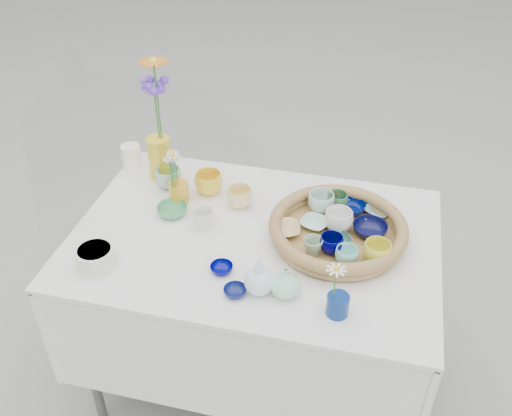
% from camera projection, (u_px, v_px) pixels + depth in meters
% --- Properties ---
extents(ground, '(80.00, 80.00, 0.00)m').
position_uv_depth(ground, '(255.00, 374.00, 2.44)').
color(ground, gray).
extents(display_table, '(1.26, 0.86, 0.77)m').
position_uv_depth(display_table, '(255.00, 374.00, 2.44)').
color(display_table, white).
rests_on(display_table, ground).
extents(wicker_tray, '(0.47, 0.47, 0.08)m').
position_uv_depth(wicker_tray, '(338.00, 230.00, 1.94)').
color(wicker_tray, olive).
rests_on(wicker_tray, display_table).
extents(tray_ceramic_0, '(0.12, 0.12, 0.03)m').
position_uv_depth(tray_ceramic_0, '(352.00, 208.00, 2.05)').
color(tray_ceramic_0, '#000E54').
rests_on(tray_ceramic_0, wicker_tray).
extents(tray_ceramic_1, '(0.14, 0.14, 0.04)m').
position_uv_depth(tray_ceramic_1, '(370.00, 229.00, 1.95)').
color(tray_ceramic_1, '#080A33').
rests_on(tray_ceramic_1, wicker_tray).
extents(tray_ceramic_2, '(0.12, 0.12, 0.07)m').
position_uv_depth(tray_ceramic_2, '(377.00, 252.00, 1.83)').
color(tray_ceramic_2, yellow).
rests_on(tray_ceramic_2, wicker_tray).
extents(tray_ceramic_3, '(0.12, 0.12, 0.03)m').
position_uv_depth(tray_ceramic_3, '(336.00, 242.00, 1.90)').
color(tray_ceramic_3, '#37735B').
rests_on(tray_ceramic_3, wicker_tray).
extents(tray_ceramic_4, '(0.07, 0.07, 0.06)m').
position_uv_depth(tray_ceramic_4, '(313.00, 247.00, 1.86)').
color(tray_ceramic_4, '#8CA98B').
rests_on(tray_ceramic_4, wicker_tray).
extents(tray_ceramic_5, '(0.12, 0.12, 0.02)m').
position_uv_depth(tray_ceramic_5, '(315.00, 223.00, 1.99)').
color(tray_ceramic_5, silver).
rests_on(tray_ceramic_5, wicker_tray).
extents(tray_ceramic_6, '(0.12, 0.12, 0.08)m').
position_uv_depth(tray_ceramic_6, '(321.00, 203.00, 2.04)').
color(tray_ceramic_6, silver).
rests_on(tray_ceramic_6, wicker_tray).
extents(tray_ceramic_7, '(0.12, 0.12, 0.08)m').
position_uv_depth(tray_ceramic_7, '(339.00, 221.00, 1.96)').
color(tray_ceramic_7, white).
rests_on(tray_ceramic_7, wicker_tray).
extents(tray_ceramic_8, '(0.12, 0.12, 0.02)m').
position_uv_depth(tray_ceramic_8, '(379.00, 211.00, 2.05)').
color(tray_ceramic_8, '#71A9D6').
rests_on(tray_ceramic_8, wicker_tray).
extents(tray_ceramic_9, '(0.10, 0.10, 0.06)m').
position_uv_depth(tray_ceramic_9, '(331.00, 244.00, 1.87)').
color(tray_ceramic_9, '#00004E').
rests_on(tray_ceramic_9, wicker_tray).
extents(tray_ceramic_10, '(0.14, 0.14, 0.03)m').
position_uv_depth(tray_ceramic_10, '(284.00, 230.00, 1.96)').
color(tray_ceramic_10, '#DDC681').
rests_on(tray_ceramic_10, wicker_tray).
extents(tray_ceramic_11, '(0.09, 0.09, 0.06)m').
position_uv_depth(tray_ceramic_11, '(347.00, 256.00, 1.82)').
color(tray_ceramic_11, '#89DCD5').
rests_on(tray_ceramic_11, wicker_tray).
extents(tray_ceramic_12, '(0.10, 0.10, 0.06)m').
position_uv_depth(tray_ceramic_12, '(337.00, 201.00, 2.07)').
color(tray_ceramic_12, '#377341').
rests_on(tray_ceramic_12, wicker_tray).
extents(loose_ceramic_0, '(0.14, 0.14, 0.08)m').
position_uv_depth(loose_ceramic_0, '(209.00, 183.00, 2.17)').
color(loose_ceramic_0, yellow).
rests_on(loose_ceramic_0, display_table).
extents(loose_ceramic_1, '(0.12, 0.12, 0.07)m').
position_uv_depth(loose_ceramic_1, '(240.00, 197.00, 2.10)').
color(loose_ceramic_1, '#F5D884').
rests_on(loose_ceramic_1, display_table).
extents(loose_ceramic_2, '(0.14, 0.14, 0.03)m').
position_uv_depth(loose_ceramic_2, '(172.00, 210.00, 2.07)').
color(loose_ceramic_2, '#479D63').
rests_on(loose_ceramic_2, display_table).
extents(loose_ceramic_3, '(0.10, 0.10, 0.07)m').
position_uv_depth(loose_ceramic_3, '(203.00, 219.00, 2.00)').
color(loose_ceramic_3, silver).
rests_on(loose_ceramic_3, display_table).
extents(loose_ceramic_4, '(0.08, 0.08, 0.02)m').
position_uv_depth(loose_ceramic_4, '(222.00, 268.00, 1.83)').
color(loose_ceramic_4, '#00016B').
rests_on(loose_ceramic_4, display_table).
extents(loose_ceramic_5, '(0.10, 0.10, 0.08)m').
position_uv_depth(loose_ceramic_5, '(169.00, 178.00, 2.20)').
color(loose_ceramic_5, '#8FBCAD').
rests_on(loose_ceramic_5, display_table).
extents(loose_ceramic_6, '(0.07, 0.07, 0.02)m').
position_uv_depth(loose_ceramic_6, '(235.00, 291.00, 1.75)').
color(loose_ceramic_6, '#0C1653').
rests_on(loose_ceramic_6, display_table).
extents(fluted_bowl, '(0.16, 0.16, 0.07)m').
position_uv_depth(fluted_bowl, '(96.00, 257.00, 1.84)').
color(fluted_bowl, silver).
rests_on(fluted_bowl, display_table).
extents(bud_vase_paleblue, '(0.11, 0.11, 0.14)m').
position_uv_depth(bud_vase_paleblue, '(259.00, 275.00, 1.72)').
color(bud_vase_paleblue, white).
rests_on(bud_vase_paleblue, display_table).
extents(bud_vase_seafoam, '(0.12, 0.12, 0.10)m').
position_uv_depth(bud_vase_seafoam, '(285.00, 282.00, 1.72)').
color(bud_vase_seafoam, '#A0E2C4').
rests_on(bud_vase_seafoam, display_table).
extents(bud_vase_cobalt, '(0.08, 0.08, 0.07)m').
position_uv_depth(bud_vase_cobalt, '(338.00, 305.00, 1.67)').
color(bud_vase_cobalt, navy).
rests_on(bud_vase_cobalt, display_table).
extents(single_daisy, '(0.09, 0.09, 0.12)m').
position_uv_depth(single_daisy, '(335.00, 283.00, 1.62)').
color(single_daisy, white).
rests_on(single_daisy, bud_vase_cobalt).
extents(tall_vase_yellow, '(0.12, 0.12, 0.17)m').
position_uv_depth(tall_vase_yellow, '(160.00, 158.00, 2.23)').
color(tall_vase_yellow, yellow).
rests_on(tall_vase_yellow, display_table).
extents(gerbera, '(0.15, 0.15, 0.32)m').
position_uv_depth(gerbera, '(158.00, 101.00, 2.09)').
color(gerbera, orange).
rests_on(gerbera, tall_vase_yellow).
extents(hydrangea, '(0.09, 0.09, 0.29)m').
position_uv_depth(hydrangea, '(157.00, 113.00, 2.12)').
color(hydrangea, '#6137C4').
rests_on(hydrangea, tall_vase_yellow).
extents(white_pitcher, '(0.12, 0.10, 0.10)m').
position_uv_depth(white_pitcher, '(131.00, 157.00, 2.30)').
color(white_pitcher, white).
rests_on(white_pitcher, display_table).
extents(daisy_cup, '(0.10, 0.10, 0.08)m').
position_uv_depth(daisy_cup, '(179.00, 192.00, 2.12)').
color(daisy_cup, gold).
rests_on(daisy_cup, display_table).
extents(daisy_posy, '(0.10, 0.10, 0.14)m').
position_uv_depth(daisy_posy, '(175.00, 169.00, 2.04)').
color(daisy_posy, white).
rests_on(daisy_posy, daisy_cup).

